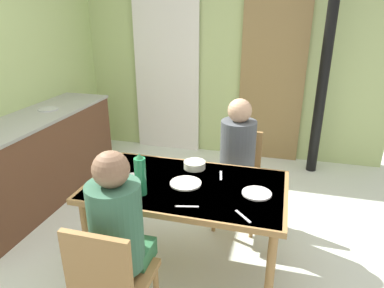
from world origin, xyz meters
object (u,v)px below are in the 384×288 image
Objects in this scene: chair_far_diner at (238,173)px; person_far_diner at (238,149)px; kitchen_counter at (35,160)px; serving_bowl_center at (195,165)px; person_near_diner at (117,223)px; water_bottle_green_near at (140,175)px; chair_near_diner at (110,280)px; dining_table at (187,193)px.

person_far_diner is at bearing 90.00° from chair_far_diner.
serving_bowl_center is at bearing -10.72° from kitchen_counter.
person_near_diner is at bearing 70.43° from chair_far_diner.
chair_far_diner is 5.12× the size of serving_bowl_center.
water_bottle_green_near is 0.55m from serving_bowl_center.
person_far_diner is (-0.00, -0.14, 0.28)m from chair_far_diner.
person_near_diner reaches higher than chair_near_diner.
person_near_diner is at bearing 90.00° from chair_near_diner.
kitchen_counter is at bearing 138.85° from chair_near_diner.
serving_bowl_center is (0.21, 1.04, 0.26)m from chair_near_diner.
person_near_diner is 0.92m from serving_bowl_center.
water_bottle_green_near reaches higher than chair_far_diner.
person_far_diner is at bearing 70.43° from chair_near_diner.
kitchen_counter is 2.09m from chair_near_diner.
person_near_diner is (1.57, -1.24, 0.33)m from kitchen_counter.
dining_table is 1.61× the size of chair_far_diner.
chair_far_diner is 1.13× the size of person_near_diner.
person_near_diner and person_far_diner have the same top height.
serving_bowl_center reaches higher than dining_table.
water_bottle_green_near is 1.74× the size of serving_bowl_center.
kitchen_counter is 1.51× the size of dining_table.
dining_table is 0.39m from water_bottle_green_near.
person_near_diner reaches higher than water_bottle_green_near.
person_far_diner reaches higher than chair_near_diner.
chair_near_diner is 1.60m from chair_far_diner.
chair_far_diner reaches higher than dining_table.
serving_bowl_center is at bearing 59.92° from chair_far_diner.
kitchen_counter is at bearing 141.79° from person_near_diner.
serving_bowl_center is (0.24, 0.48, -0.11)m from water_bottle_green_near.
person_near_diner is 0.43m from water_bottle_green_near.
dining_table is 8.26× the size of serving_bowl_center.
kitchen_counter is 1.91m from dining_table.
kitchen_counter is 2.44× the size of chair_far_diner.
kitchen_counter is at bearing 161.21° from dining_table.
chair_near_diner is at bearing -101.46° from serving_bowl_center.
chair_near_diner is (1.57, -1.37, 0.05)m from kitchen_counter.
person_near_diner is 1.00× the size of person_far_diner.
person_near_diner is 2.61× the size of water_bottle_green_near.
dining_table is at bearing 39.55° from water_bottle_green_near.
person_near_diner reaches higher than kitchen_counter.
chair_far_diner is at bearing 4.23° from kitchen_counter.
chair_far_diner is at bearing 59.92° from serving_bowl_center.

